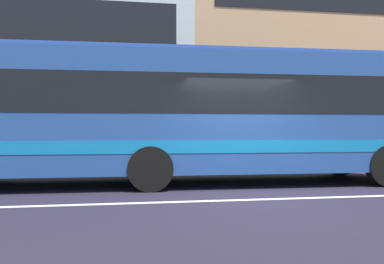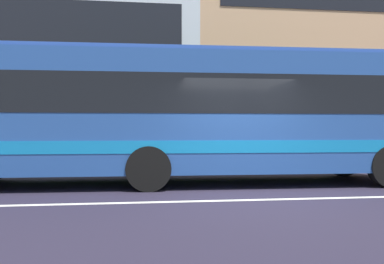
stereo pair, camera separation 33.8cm
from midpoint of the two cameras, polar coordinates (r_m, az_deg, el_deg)
name	(u,v)px [view 1 (the left image)]	position (r m, az deg, el deg)	size (l,w,h in m)	color
ground_plane	(259,200)	(7.78, 8.53, -9.74)	(160.00, 160.00, 0.00)	#262134
lane_centre_line	(259,199)	(7.77, 8.53, -9.71)	(60.00, 0.16, 0.01)	silver
hedge_row_far	(168,152)	(13.56, -4.20, -2.87)	(12.04, 1.10, 1.18)	#2E571E
apartment_block_right	(365,34)	(25.42, 23.60, 12.97)	(21.64, 9.14, 13.81)	tan
transit_bus	(178,112)	(9.78, -2.99, 2.94)	(11.86, 2.78, 3.27)	#254C96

